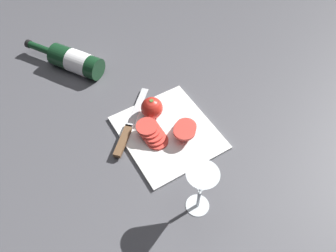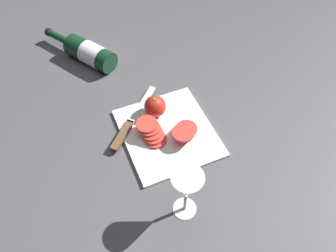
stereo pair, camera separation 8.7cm
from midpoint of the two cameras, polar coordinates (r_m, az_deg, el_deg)
ground_plane at (r=1.04m, az=0.55°, el=-1.25°), size 3.00×3.00×0.00m
cutting_board at (r=1.04m, az=2.39°, el=-1.30°), size 0.30×0.28×0.01m
wine_bottle at (r=1.27m, az=-11.76°, el=12.35°), size 0.31×0.22×0.08m
wine_glass at (r=0.81m, az=6.40°, el=-10.86°), size 0.08×0.08×0.18m
whole_tomato at (r=1.05m, az=0.11°, el=3.32°), size 0.07×0.07×0.07m
knife at (r=1.03m, az=-4.88°, el=-0.63°), size 0.22×0.22×0.01m
tomato_slice_stack_near at (r=1.00m, az=-0.46°, el=-1.15°), size 0.11×0.08×0.04m
tomato_slice_stack_far at (r=1.01m, az=5.41°, el=-0.99°), size 0.10×0.10×0.04m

